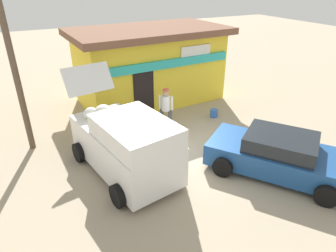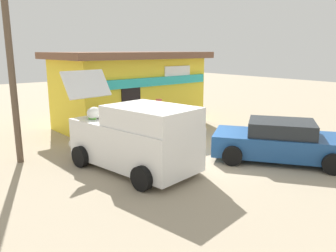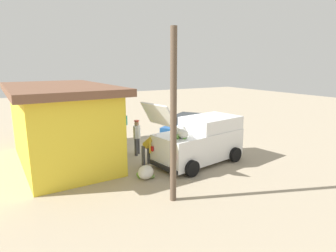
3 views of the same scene
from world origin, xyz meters
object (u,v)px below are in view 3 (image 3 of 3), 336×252
object	(u,v)px
customer_bending	(150,146)
unloaded_banana_pile	(146,172)
parked_sedan	(189,126)
paint_bucket	(119,140)
vendor_standing	(137,135)
storefront_bar	(61,123)
delivery_van	(201,140)

from	to	relation	value
customer_bending	unloaded_banana_pile	world-z (taller)	customer_bending
unloaded_banana_pile	parked_sedan	bearing A→B (deg)	-47.42
customer_bending	paint_bucket	bearing A→B (deg)	-0.49
parked_sedan	unloaded_banana_pile	world-z (taller)	parked_sedan
parked_sedan	vendor_standing	size ratio (longest dim) A/B	2.65
storefront_bar	paint_bucket	xyz separation A→B (m)	(1.59, -3.15, -1.57)
vendor_standing	customer_bending	size ratio (longest dim) A/B	1.18
vendor_standing	unloaded_banana_pile	xyz separation A→B (m)	(-2.86, 0.90, -0.73)
delivery_van	customer_bending	size ratio (longest dim) A/B	3.29
delivery_van	parked_sedan	bearing A→B (deg)	-27.20
parked_sedan	customer_bending	size ratio (longest dim) A/B	3.13
parked_sedan	paint_bucket	size ratio (longest dim) A/B	12.82
unloaded_banana_pile	vendor_standing	bearing A→B (deg)	-17.41
storefront_bar	parked_sedan	distance (m)	7.54
parked_sedan	customer_bending	distance (m)	5.48
vendor_standing	unloaded_banana_pile	world-z (taller)	vendor_standing
parked_sedan	unloaded_banana_pile	xyz separation A→B (m)	(-4.63, 5.04, -0.38)
storefront_bar	parked_sedan	xyz separation A→B (m)	(1.00, -7.39, -1.13)
storefront_bar	unloaded_banana_pile	xyz separation A→B (m)	(-3.63, -2.35, -1.50)
vendor_standing	paint_bucket	bearing A→B (deg)	2.31
storefront_bar	delivery_van	size ratio (longest dim) A/B	1.54
vendor_standing	paint_bucket	xyz separation A→B (m)	(2.37, 0.10, -0.79)
vendor_standing	unloaded_banana_pile	distance (m)	3.08
delivery_van	parked_sedan	world-z (taller)	delivery_van
storefront_bar	delivery_van	bearing A→B (deg)	-120.73
delivery_van	paint_bucket	xyz separation A→B (m)	(4.72, 2.12, -0.82)
vendor_standing	customer_bending	bearing A→B (deg)	175.46
delivery_van	unloaded_banana_pile	world-z (taller)	delivery_van
storefront_bar	customer_bending	distance (m)	4.03
parked_sedan	storefront_bar	bearing A→B (deg)	97.73
parked_sedan	unloaded_banana_pile	size ratio (longest dim) A/B	4.65
storefront_bar	unloaded_banana_pile	bearing A→B (deg)	-147.08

